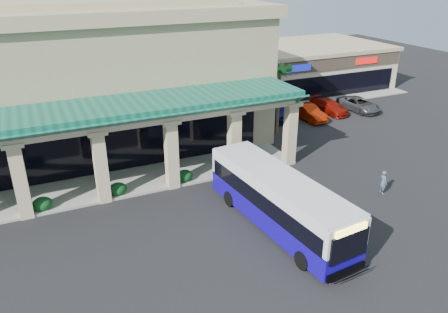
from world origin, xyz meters
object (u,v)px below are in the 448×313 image
car_gray (359,104)px  pedestrian (383,182)px  car_silver (278,109)px  car_white (308,112)px  car_red (329,106)px  transit_bus (278,202)px

car_gray → pedestrian: bearing=-130.5°
car_silver → car_white: car_silver is taller
car_white → car_red: (3.03, 0.80, -0.06)m
pedestrian → car_silver: (1.79, 15.95, 0.07)m
car_silver → car_gray: car_silver is taller
car_silver → car_red: car_silver is taller
car_silver → car_gray: bearing=8.9°
car_silver → car_red: 5.43m
pedestrian → car_red: size_ratio=0.35×
pedestrian → car_red: (7.15, 15.09, -0.13)m
transit_bus → car_red: (15.35, 15.61, -0.91)m
car_gray → transit_bus: bearing=-145.9°
car_silver → car_red: bearing=9.9°
car_white → car_gray: (6.24, 0.12, -0.05)m
transit_bus → car_silver: 19.28m
car_red → car_gray: bearing=-19.3°
transit_bus → car_gray: size_ratio=2.35×
transit_bus → car_white: (12.32, 14.82, -0.85)m
car_gray → car_white: bearing=176.3°
car_silver → car_red: size_ratio=1.12×
car_red → car_gray: size_ratio=0.95×
pedestrian → transit_bus: bearing=102.1°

